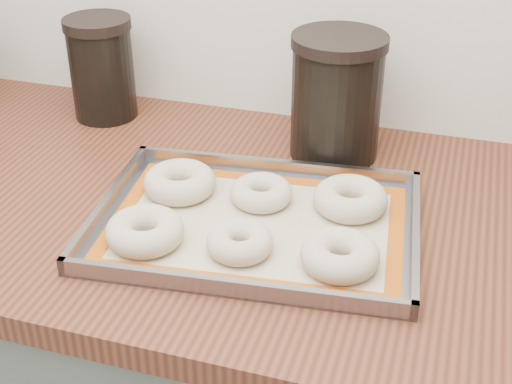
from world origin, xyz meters
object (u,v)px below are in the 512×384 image
(bagel_front_right, at_px, (340,255))
(bagel_back_mid, at_px, (261,193))
(bagel_back_left, at_px, (180,182))
(canister_right, at_px, (336,97))
(bagel_front_left, at_px, (145,231))
(canister_mid, at_px, (102,68))
(bagel_back_right, at_px, (350,199))
(baking_tray, at_px, (256,224))
(bagel_front_mid, at_px, (240,242))

(bagel_front_right, xyz_separation_m, bagel_back_mid, (-0.15, 0.13, -0.00))
(bagel_back_left, distance_m, bagel_back_mid, 0.13)
(canister_right, bearing_deg, bagel_front_left, -119.02)
(canister_mid, bearing_deg, bagel_back_right, -22.13)
(canister_mid, xyz_separation_m, canister_right, (0.45, -0.03, 0.01))
(bagel_back_mid, distance_m, canister_right, 0.23)
(bagel_front_right, height_order, bagel_back_mid, bagel_front_right)
(bagel_front_left, height_order, canister_mid, canister_mid)
(baking_tray, bearing_deg, canister_mid, 143.42)
(bagel_back_left, height_order, canister_mid, canister_mid)
(canister_mid, bearing_deg, bagel_front_right, -33.95)
(canister_mid, bearing_deg, canister_right, -3.64)
(canister_right, bearing_deg, bagel_front_mid, -100.35)
(baking_tray, relative_size, bagel_front_mid, 5.38)
(baking_tray, xyz_separation_m, bagel_back_mid, (-0.01, 0.06, 0.01))
(bagel_back_right, distance_m, canister_right, 0.21)
(bagel_front_mid, distance_m, canister_right, 0.35)
(bagel_front_mid, height_order, bagel_back_left, bagel_back_left)
(bagel_front_mid, bearing_deg, bagel_back_right, 51.02)
(baking_tray, bearing_deg, bagel_front_right, -25.44)
(bagel_back_right, height_order, canister_mid, canister_mid)
(bagel_front_mid, bearing_deg, canister_mid, 137.11)
(bagel_front_left, bearing_deg, bagel_back_right, 33.42)
(bagel_front_left, height_order, bagel_front_right, same)
(bagel_front_left, relative_size, bagel_front_right, 1.04)
(bagel_front_mid, relative_size, bagel_front_right, 0.87)
(baking_tray, distance_m, bagel_back_right, 0.15)
(bagel_back_left, relative_size, canister_mid, 0.59)
(baking_tray, xyz_separation_m, bagel_front_mid, (-0.00, -0.07, 0.01))
(bagel_front_mid, bearing_deg, bagel_front_right, 2.94)
(baking_tray, distance_m, bagel_front_right, 0.15)
(bagel_front_right, bearing_deg, bagel_back_mid, 139.05)
(baking_tray, xyz_separation_m, bagel_front_left, (-0.13, -0.09, 0.02))
(bagel_front_left, bearing_deg, bagel_front_mid, 7.10)
(bagel_front_mid, distance_m, bagel_front_right, 0.14)
(bagel_front_right, relative_size, bagel_back_mid, 1.12)
(bagel_back_left, bearing_deg, bagel_back_mid, 4.93)
(bagel_back_mid, bearing_deg, canister_mid, 149.13)
(bagel_front_left, height_order, bagel_back_mid, bagel_front_left)
(bagel_front_mid, bearing_deg, baking_tray, 89.06)
(bagel_front_left, relative_size, canister_mid, 0.58)
(baking_tray, height_order, canister_mid, canister_mid)
(bagel_front_mid, relative_size, canister_right, 0.43)
(bagel_back_mid, bearing_deg, canister_right, 70.34)
(bagel_front_mid, distance_m, canister_mid, 0.53)
(bagel_back_left, height_order, bagel_back_mid, bagel_back_left)
(baking_tray, bearing_deg, bagel_front_mid, -90.94)
(bagel_back_mid, height_order, canister_mid, canister_mid)
(baking_tray, height_order, bagel_back_right, bagel_back_right)
(bagel_back_left, distance_m, bagel_back_right, 0.26)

